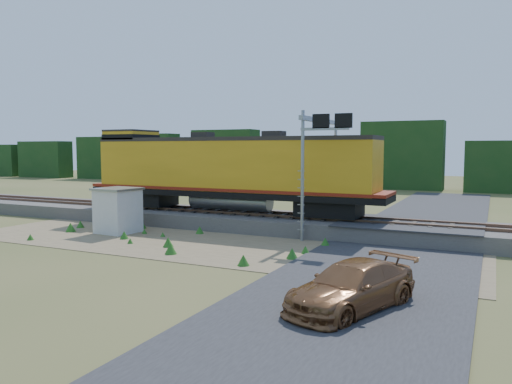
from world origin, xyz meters
The scene contains 11 objects.
ground centered at (0.00, 0.00, 0.00)m, with size 140.00×140.00×0.00m, color #475123.
ballast centered at (0.00, 6.00, 0.40)m, with size 70.00×5.00×0.80m, color slate.
rails centered at (0.00, 6.00, 0.88)m, with size 70.00×1.54×0.16m.
dirt_shoulder centered at (-2.00, 0.50, 0.01)m, with size 26.00×8.00×0.03m, color #8C7754.
road centered at (7.00, 0.74, 0.09)m, with size 7.00×66.00×0.86m.
tree_line_north centered at (0.00, 38.00, 3.07)m, with size 130.00×3.00×6.50m.
weed_clumps centered at (-3.50, 0.10, 0.00)m, with size 15.00×6.20×0.56m, color #28631C, non-canonical shape.
locomotive centered at (-3.67, 6.00, 3.36)m, with size 18.89×2.88×4.87m.
shed centered at (-7.75, 1.12, 1.26)m, with size 2.28×2.28×2.49m.
signal_gantry centered at (2.53, 5.35, 4.92)m, with size 2.58×6.20×6.51m.
car centered at (7.23, -6.23, 0.68)m, with size 1.91×4.71×1.37m, color brown.
Camera 1 is at (10.82, -20.04, 4.64)m, focal length 35.00 mm.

